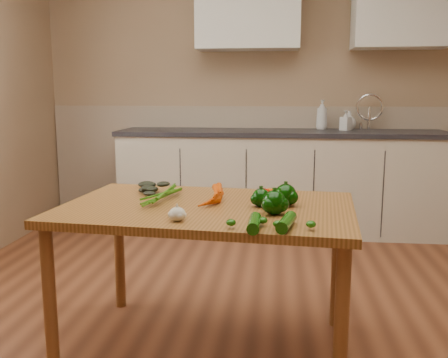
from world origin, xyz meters
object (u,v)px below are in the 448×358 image
pepper_a (261,198)px  tomato_c (288,197)px  leafy_greens (150,185)px  tomato_b (269,194)px  soap_bottle_b (346,120)px  tomato_a (264,195)px  table (208,222)px  zucchini_a (286,222)px  pepper_c (274,203)px  soap_bottle_a (322,115)px  carrot_bunch (198,195)px  pepper_b (286,195)px  soap_bottle_c (349,120)px  zucchini_b (254,223)px  garlic_bulb (177,214)px

pepper_a → tomato_c: (0.12, 0.09, -0.01)m
leafy_greens → tomato_b: size_ratio=3.08×
soap_bottle_b → tomato_a: bearing=-67.4°
table → soap_bottle_b: 2.44m
soap_bottle_b → pepper_a: (-0.65, -2.24, -0.23)m
tomato_c → zucchini_a: 0.44m
tomato_a → pepper_c: bearing=-78.4°
table → zucchini_a: size_ratio=7.48×
soap_bottle_a → carrot_bunch: 2.42m
carrot_bunch → leafy_greens: size_ratio=1.30×
pepper_a → tomato_c: 0.15m
carrot_bunch → zucchini_a: bearing=-41.0°
tomato_c → soap_bottle_a: bearing=81.7°
pepper_a → pepper_b: bearing=13.8°
table → carrot_bunch: carrot_bunch is taller
leafy_greens → pepper_b: (0.69, -0.20, 0.00)m
tomato_b → pepper_c: bearing=-84.9°
table → pepper_a: 0.28m
pepper_b → table: bearing=-177.0°
soap_bottle_c → zucchini_b: soap_bottle_c is taller
tomato_b → tomato_a: bearing=-110.3°
tomato_b → zucchini_a: tomato_b is taller
soap_bottle_c → pepper_b: (-0.59, -2.32, -0.22)m
soap_bottle_a → garlic_bulb: bearing=102.2°
soap_bottle_a → soap_bottle_b: 0.23m
pepper_b → zucchini_a: 0.38m
pepper_c → zucchini_a: bearing=-77.0°
zucchini_b → soap_bottle_b: bearing=75.8°
tomato_b → leafy_greens: bearing=172.9°
zucchini_a → soap_bottle_b: bearing=78.2°
soap_bottle_c → tomato_c: size_ratio=2.62×
table → pepper_b: size_ratio=13.87×
tomato_c → pepper_a: bearing=-145.7°
table → carrot_bunch: size_ratio=5.67×
table → zucchini_b: size_ratio=7.87×
tomato_c → zucchini_a: (-0.01, -0.44, -0.00)m
pepper_a → tomato_b: (0.04, 0.15, -0.01)m
pepper_b → tomato_a: (-0.10, 0.07, -0.02)m
pepper_b → tomato_b: size_ratio=1.63×
pepper_c → zucchini_a: size_ratio=0.55×
soap_bottle_c → leafy_greens: (-1.27, -2.12, -0.22)m
soap_bottle_a → carrot_bunch: size_ratio=1.06×
leafy_greens → tomato_a: 0.61m
table → pepper_a: (0.25, -0.01, 0.12)m
soap_bottle_a → pepper_b: (-0.35, -2.32, -0.27)m
pepper_c → tomato_a: size_ratio=1.41×
carrot_bunch → zucchini_a: 0.60m
table → carrot_bunch: 0.14m
soap_bottle_b → tomato_a: 2.26m
soap_bottle_c → garlic_bulb: bearing=48.4°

